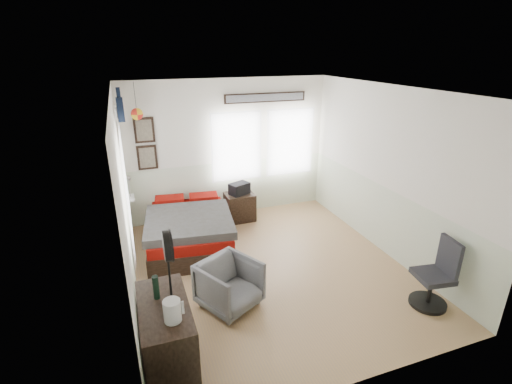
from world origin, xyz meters
TOP-DOWN VIEW (x-y plane):
  - ground_plane at (0.00, 0.00)m, footprint 4.00×4.50m
  - room_shell at (-0.08, 0.19)m, footprint 4.02×4.52m
  - wall_decor at (-1.10, 1.96)m, footprint 3.55×1.32m
  - bed at (-1.03, 1.18)m, footprint 1.58×2.07m
  - dresser at (-1.74, -1.52)m, footprint 0.48×1.00m
  - armchair at (-0.84, -0.62)m, footprint 0.94×0.95m
  - nightstand at (0.08, 1.86)m, footprint 0.56×0.45m
  - task_chair at (1.71, -1.52)m, footprint 0.48×0.48m
  - kettle at (-1.68, -1.76)m, footprint 0.19×0.16m
  - bottle at (-1.78, -1.38)m, footprint 0.06×0.06m
  - stand_fan at (-1.64, -1.47)m, footprint 0.08×0.31m
  - black_bag at (0.08, 1.86)m, footprint 0.44×0.37m

SIDE VIEW (x-z plane):
  - ground_plane at x=0.00m, z-range -0.01..0.00m
  - nightstand at x=0.08m, z-range 0.00..0.55m
  - bed at x=-1.03m, z-range -0.01..0.60m
  - armchair at x=-0.84m, z-range 0.00..0.64m
  - task_chair at x=1.71m, z-range -0.09..0.87m
  - dresser at x=-1.74m, z-range 0.00..0.90m
  - black_bag at x=0.08m, z-range 0.55..0.77m
  - kettle at x=-1.68m, z-range 0.90..1.11m
  - bottle at x=-1.78m, z-range 0.90..1.15m
  - stand_fan at x=-1.64m, z-range 1.11..1.87m
  - room_shell at x=-0.08m, z-range 0.26..2.97m
  - wall_decor at x=-1.10m, z-range 1.38..2.82m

